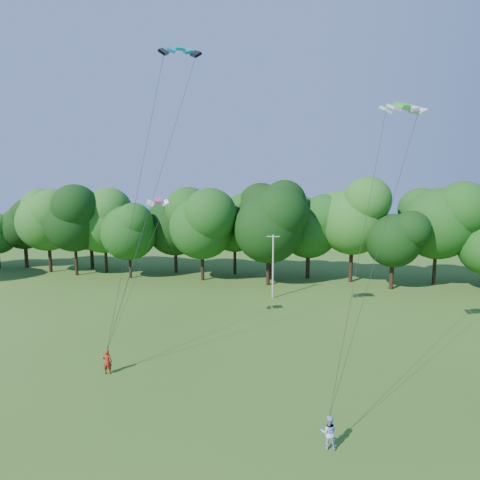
# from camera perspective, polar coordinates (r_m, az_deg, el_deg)

# --- Properties ---
(ground) EXTENTS (160.00, 160.00, 0.00)m
(ground) POSITION_cam_1_polar(r_m,az_deg,el_deg) (18.89, -12.12, -31.67)
(ground) COLOR #305617
(ground) RESTS_ON ground
(utility_pole) EXTENTS (1.43, 0.23, 7.13)m
(utility_pole) POSITION_cam_1_polar(r_m,az_deg,el_deg) (41.69, 5.04, -3.90)
(utility_pole) COLOR #B4B4AB
(utility_pole) RESTS_ON ground
(kite_flyer_left) EXTENTS (0.68, 0.53, 1.64)m
(kite_flyer_left) POSITION_cam_1_polar(r_m,az_deg,el_deg) (27.10, -19.57, -17.08)
(kite_flyer_left) COLOR #A32915
(kite_flyer_left) RESTS_ON ground
(kite_flyer_right) EXTENTS (0.78, 0.60, 1.59)m
(kite_flyer_right) POSITION_cam_1_polar(r_m,az_deg,el_deg) (19.91, 13.35, -26.58)
(kite_flyer_right) COLOR #AFC2F2
(kite_flyer_right) RESTS_ON ground
(kite_teal) EXTENTS (2.67, 1.85, 0.64)m
(kite_teal) POSITION_cam_1_polar(r_m,az_deg,el_deg) (26.29, -9.18, 26.93)
(kite_teal) COLOR #0581A3
(kite_teal) RESTS_ON ground
(kite_green) EXTENTS (2.65, 1.71, 0.54)m
(kite_green) POSITION_cam_1_polar(r_m,az_deg,el_deg) (24.31, 23.49, 18.34)
(kite_green) COLOR green
(kite_green) RESTS_ON ground
(kite_pink) EXTENTS (1.81, 1.39, 0.38)m
(kite_pink) POSITION_cam_1_polar(r_m,az_deg,el_deg) (28.68, -12.44, 5.92)
(kite_pink) COLOR #C63786
(kite_pink) RESTS_ON ground
(tree_back_west) EXTENTS (8.37, 8.37, 12.17)m
(tree_back_west) POSITION_cam_1_polar(r_m,az_deg,el_deg) (61.47, -21.89, 2.91)
(tree_back_west) COLOR #341E15
(tree_back_west) RESTS_ON ground
(tree_back_center) EXTENTS (10.02, 10.02, 14.57)m
(tree_back_center) POSITION_cam_1_polar(r_m,az_deg,el_deg) (49.78, 4.64, 4.22)
(tree_back_center) COLOR #301E12
(tree_back_center) RESTS_ON ground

